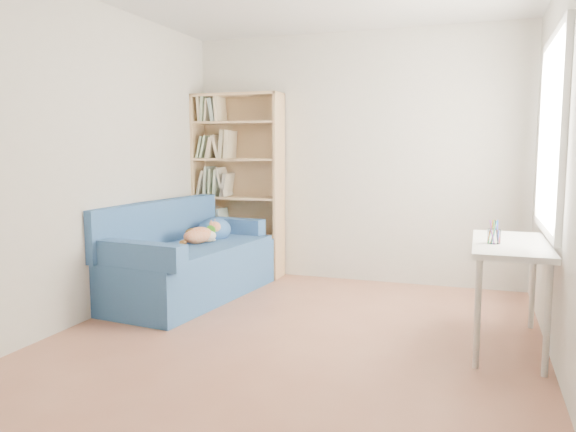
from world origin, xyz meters
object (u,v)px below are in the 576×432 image
object	(u,v)px
sofa	(186,261)
pen_cup	(494,234)
desk	(510,254)
bookshelf	(238,193)

from	to	relation	value
sofa	pen_cup	xyz separation A→B (m)	(2.71, -0.58, 0.47)
desk	pen_cup	world-z (taller)	pen_cup
desk	pen_cup	size ratio (longest dim) A/B	6.51
sofa	bookshelf	xyz separation A→B (m)	(0.09, 1.02, 0.58)
sofa	pen_cup	bearing A→B (deg)	-5.64
pen_cup	desk	bearing A→B (deg)	40.26
desk	pen_cup	xyz separation A→B (m)	(-0.11, -0.10, 0.15)
desk	sofa	bearing A→B (deg)	170.34
bookshelf	desk	xyz separation A→B (m)	(2.73, -1.50, -0.25)
sofa	bookshelf	bearing A→B (deg)	91.56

